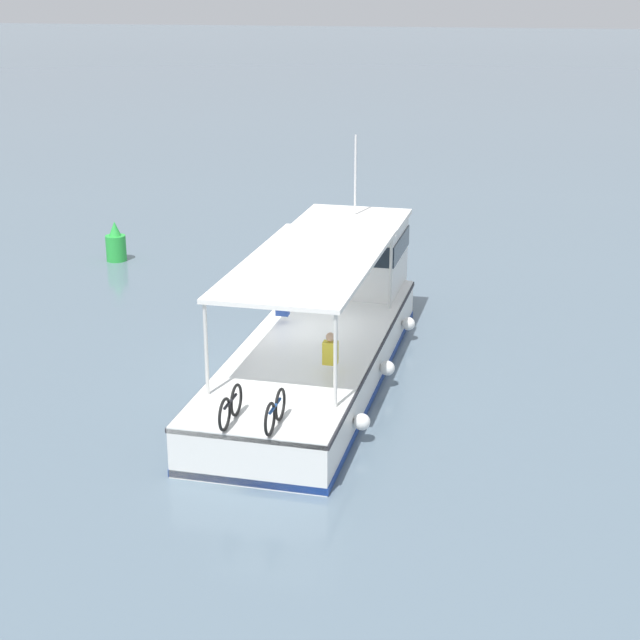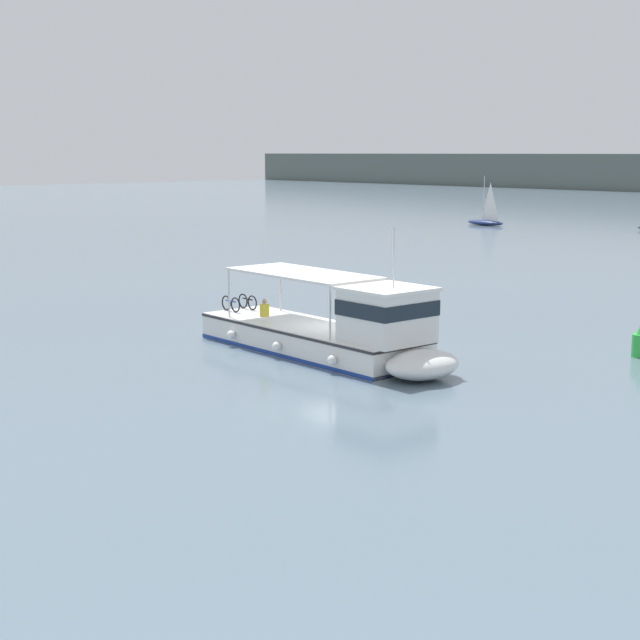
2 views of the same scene
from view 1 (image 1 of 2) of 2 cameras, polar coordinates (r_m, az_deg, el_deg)
ground_plane at (r=24.70m, az=-1.35°, el=-2.77°), size 400.00×400.00×0.00m
ferry_main at (r=24.89m, az=0.56°, el=-0.09°), size 12.92×3.77×5.32m
channel_buoy at (r=34.76m, az=-11.86°, el=4.33°), size 0.70×0.70×1.40m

